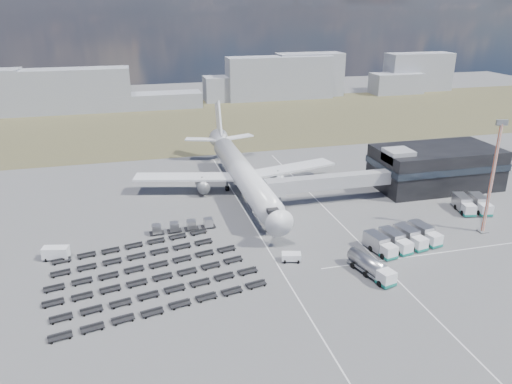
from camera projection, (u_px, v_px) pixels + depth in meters
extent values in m
plane|color=#565659|center=(280.00, 251.00, 93.38)|extent=(420.00, 420.00, 0.00)
cube|color=#4E4B2F|center=(196.00, 122.00, 192.74)|extent=(420.00, 90.00, 0.01)
cube|color=silver|center=(263.00, 241.00, 97.42)|extent=(0.25, 110.00, 0.01)
cube|color=silver|center=(348.00, 231.00, 101.67)|extent=(0.25, 110.00, 0.01)
cube|color=silver|center=(423.00, 255.00, 92.05)|extent=(40.00, 0.25, 0.01)
cube|color=black|center=(436.00, 167.00, 124.58)|extent=(30.00, 16.00, 10.00)
cube|color=#262D38|center=(436.00, 163.00, 124.15)|extent=(30.40, 16.40, 1.60)
cube|color=#939399|center=(398.00, 156.00, 118.33)|extent=(6.00, 6.00, 3.00)
cube|color=#939399|center=(330.00, 182.00, 114.34)|extent=(29.80, 3.00, 3.00)
cube|color=#939399|center=(274.00, 188.00, 110.72)|extent=(4.00, 3.60, 3.40)
cylinder|color=slate|center=(280.00, 197.00, 112.44)|extent=(0.70, 0.70, 5.10)
cylinder|color=black|center=(280.00, 205.00, 113.20)|extent=(1.40, 0.90, 1.40)
cylinder|color=white|center=(243.00, 174.00, 118.58)|extent=(5.60, 48.00, 5.60)
cone|color=white|center=(275.00, 218.00, 94.64)|extent=(5.60, 5.00, 5.60)
cone|color=white|center=(221.00, 141.00, 143.58)|extent=(5.60, 8.00, 5.60)
cube|color=black|center=(273.00, 210.00, 96.16)|extent=(2.20, 2.00, 0.80)
cube|color=white|center=(186.00, 177.00, 120.46)|extent=(25.59, 11.38, 0.50)
cube|color=white|center=(289.00, 168.00, 126.59)|extent=(25.59, 11.38, 0.50)
cylinder|color=slate|center=(202.00, 185.00, 120.09)|extent=(3.00, 5.00, 3.00)
cylinder|color=slate|center=(278.00, 178.00, 124.57)|extent=(3.00, 5.00, 3.00)
cube|color=white|center=(201.00, 139.00, 143.95)|extent=(9.49, 5.63, 0.35)
cube|color=white|center=(238.00, 137.00, 146.54)|extent=(9.49, 5.63, 0.35)
cube|color=white|center=(219.00, 119.00, 144.25)|extent=(0.50, 9.06, 11.45)
cylinder|color=slate|center=(267.00, 226.00, 101.06)|extent=(0.50, 0.50, 2.50)
cylinder|color=slate|center=(227.00, 186.00, 122.89)|extent=(0.60, 0.60, 2.50)
cylinder|color=slate|center=(252.00, 184.00, 124.40)|extent=(0.60, 0.60, 2.50)
cylinder|color=black|center=(267.00, 229.00, 101.33)|extent=(0.50, 1.20, 1.20)
cube|color=#90939D|center=(63.00, 91.00, 206.63)|extent=(54.89, 12.00, 17.93)
cube|color=#90939D|center=(152.00, 101.00, 217.16)|extent=(42.47, 12.00, 6.45)
cube|color=#90939D|center=(221.00, 89.00, 232.29)|extent=(15.35, 12.00, 11.15)
cube|color=#90939D|center=(280.00, 78.00, 235.90)|extent=(50.21, 12.00, 19.70)
cube|color=#90939D|center=(309.00, 75.00, 243.19)|extent=(32.01, 12.00, 20.46)
cube|color=#90939D|center=(396.00, 83.00, 251.41)|extent=(25.43, 12.00, 10.02)
cube|color=#90939D|center=(418.00, 72.00, 258.10)|extent=(34.23, 12.00, 18.97)
cube|color=white|center=(386.00, 278.00, 81.70)|extent=(2.96, 2.96, 2.34)
cube|color=#147263|center=(386.00, 283.00, 82.02)|extent=(3.08, 3.08, 0.51)
cylinder|color=#A7A7AC|center=(367.00, 262.00, 85.63)|extent=(4.29, 8.03, 2.55)
cube|color=slate|center=(366.00, 268.00, 86.05)|extent=(4.19, 8.01, 0.36)
cylinder|color=black|center=(372.00, 273.00, 84.89)|extent=(2.84, 1.72, 1.12)
cube|color=white|center=(291.00, 257.00, 89.69)|extent=(3.85, 2.80, 1.54)
cube|color=white|center=(56.00, 253.00, 90.17)|extent=(4.90, 2.97, 2.42)
cube|color=white|center=(252.00, 187.00, 121.45)|extent=(3.60, 5.81, 2.53)
cube|color=#147263|center=(252.00, 191.00, 121.82)|extent=(3.72, 5.92, 0.41)
cube|color=white|center=(389.00, 251.00, 90.43)|extent=(2.85, 2.77, 2.34)
cube|color=#147263|center=(388.00, 256.00, 90.75)|extent=(2.98, 2.89, 0.48)
cube|color=#A7A7AC|center=(376.00, 241.00, 93.41)|extent=(3.45, 5.29, 2.77)
cube|color=white|center=(404.00, 247.00, 91.90)|extent=(2.85, 2.77, 2.34)
cube|color=#147263|center=(404.00, 252.00, 92.22)|extent=(2.98, 2.89, 0.48)
cube|color=#A7A7AC|center=(391.00, 237.00, 94.88)|extent=(3.45, 5.29, 2.77)
cube|color=white|center=(419.00, 244.00, 93.37)|extent=(2.85, 2.77, 2.34)
cube|color=#147263|center=(419.00, 248.00, 93.69)|extent=(2.98, 2.89, 0.48)
cube|color=#A7A7AC|center=(406.00, 234.00, 96.34)|extent=(3.45, 5.29, 2.77)
cube|color=white|center=(434.00, 240.00, 94.84)|extent=(2.85, 2.77, 2.34)
cube|color=#147263|center=(433.00, 244.00, 95.16)|extent=(2.98, 2.89, 0.48)
cube|color=#A7A7AC|center=(420.00, 230.00, 97.81)|extent=(3.45, 5.29, 2.77)
cube|color=white|center=(469.00, 210.00, 108.39)|extent=(2.95, 2.86, 2.39)
cube|color=#147263|center=(468.00, 214.00, 108.72)|extent=(3.08, 2.99, 0.49)
cube|color=#A7A7AC|center=(461.00, 201.00, 111.78)|extent=(3.60, 5.44, 2.83)
cube|color=white|center=(485.00, 209.00, 108.54)|extent=(2.95, 2.86, 2.39)
cube|color=#147263|center=(485.00, 213.00, 108.87)|extent=(3.08, 2.99, 0.49)
cube|color=#A7A7AC|center=(478.00, 201.00, 111.94)|extent=(3.60, 5.44, 2.83)
cube|color=black|center=(157.00, 233.00, 100.10)|extent=(2.94, 1.89, 0.20)
cube|color=#A7A7AC|center=(157.00, 229.00, 99.76)|extent=(1.84, 1.84, 1.65)
cube|color=black|center=(174.00, 231.00, 101.07)|extent=(2.94, 1.89, 0.20)
cube|color=#A7A7AC|center=(174.00, 226.00, 100.74)|extent=(1.84, 1.84, 1.65)
cube|color=black|center=(192.00, 228.00, 102.05)|extent=(2.94, 1.89, 0.20)
cube|color=#A7A7AC|center=(191.00, 224.00, 101.71)|extent=(1.84, 1.84, 1.65)
cube|color=black|center=(208.00, 226.00, 103.02)|extent=(2.94, 1.89, 0.20)
cube|color=#A7A7AC|center=(208.00, 222.00, 102.69)|extent=(1.84, 1.84, 1.65)
cube|color=black|center=(166.00, 307.00, 75.67)|extent=(34.44, 8.87, 0.78)
cube|color=black|center=(158.00, 293.00, 79.49)|extent=(34.44, 8.87, 0.78)
cube|color=black|center=(150.00, 279.00, 83.31)|extent=(34.44, 8.87, 0.78)
cube|color=black|center=(143.00, 267.00, 87.13)|extent=(34.44, 8.87, 0.78)
cube|color=black|center=(136.00, 256.00, 90.95)|extent=(30.18, 7.96, 0.78)
cube|color=black|center=(130.00, 246.00, 94.77)|extent=(30.18, 7.96, 0.78)
cylinder|color=#D14821|center=(492.00, 180.00, 97.31)|extent=(0.63, 0.63, 22.36)
cube|color=slate|center=(502.00, 122.00, 93.21)|extent=(2.21, 1.00, 1.07)
cube|color=#565659|center=(482.00, 231.00, 101.27)|extent=(1.79, 1.79, 0.27)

